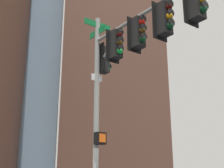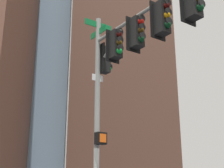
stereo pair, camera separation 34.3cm
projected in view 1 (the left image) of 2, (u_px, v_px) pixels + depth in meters
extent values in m
cylinder|color=gray|center=(96.00, 114.00, 10.83)|extent=(0.19, 0.19, 7.37)
cylinder|color=gray|center=(145.00, 13.00, 9.68)|extent=(4.61, 2.51, 0.12)
cylinder|color=gray|center=(112.00, 44.00, 10.81)|extent=(0.96, 0.56, 0.75)
cube|color=#0F6B33|center=(98.00, 25.00, 11.84)|extent=(0.58, 1.06, 0.24)
cube|color=#0F6B33|center=(98.00, 32.00, 11.75)|extent=(0.92, 0.50, 0.24)
cube|color=white|center=(97.00, 78.00, 11.22)|extent=(0.24, 0.41, 0.24)
cube|color=black|center=(116.00, 45.00, 10.63)|extent=(0.46, 0.46, 1.00)
cube|color=black|center=(113.00, 47.00, 10.77)|extent=(0.29, 0.50, 1.16)
sphere|color=#470A07|center=(120.00, 35.00, 10.56)|extent=(0.20, 0.20, 0.20)
cylinder|color=black|center=(121.00, 32.00, 10.54)|extent=(0.14, 0.22, 0.23)
sphere|color=#4C330A|center=(120.00, 43.00, 10.47)|extent=(0.20, 0.20, 0.20)
cylinder|color=black|center=(121.00, 40.00, 10.45)|extent=(0.14, 0.22, 0.23)
sphere|color=green|center=(120.00, 51.00, 10.39)|extent=(0.20, 0.20, 0.20)
cylinder|color=black|center=(121.00, 48.00, 10.36)|extent=(0.14, 0.22, 0.23)
cube|color=black|center=(138.00, 33.00, 9.78)|extent=(0.46, 0.46, 1.00)
cube|color=black|center=(134.00, 35.00, 9.92)|extent=(0.29, 0.50, 1.16)
sphere|color=red|center=(142.00, 22.00, 9.71)|extent=(0.20, 0.20, 0.20)
cylinder|color=black|center=(143.00, 19.00, 9.69)|extent=(0.14, 0.22, 0.23)
sphere|color=#4C330A|center=(142.00, 31.00, 9.62)|extent=(0.20, 0.20, 0.20)
cylinder|color=black|center=(144.00, 27.00, 9.60)|extent=(0.14, 0.22, 0.23)
sphere|color=#0A3819|center=(143.00, 40.00, 9.53)|extent=(0.20, 0.20, 0.20)
cylinder|color=black|center=(144.00, 36.00, 9.51)|extent=(0.14, 0.22, 0.23)
cube|color=black|center=(164.00, 19.00, 8.93)|extent=(0.46, 0.46, 1.00)
cube|color=black|center=(159.00, 22.00, 9.07)|extent=(0.29, 0.50, 1.16)
sphere|color=#470A07|center=(169.00, 7.00, 8.86)|extent=(0.20, 0.20, 0.20)
cylinder|color=black|center=(170.00, 3.00, 8.83)|extent=(0.14, 0.22, 0.23)
sphere|color=#F29E0C|center=(169.00, 16.00, 8.77)|extent=(0.20, 0.20, 0.20)
cylinder|color=black|center=(171.00, 13.00, 8.75)|extent=(0.14, 0.22, 0.23)
sphere|color=#0A3819|center=(170.00, 26.00, 8.68)|extent=(0.20, 0.20, 0.20)
cylinder|color=black|center=(172.00, 22.00, 8.66)|extent=(0.14, 0.22, 0.23)
cube|color=black|center=(196.00, 2.00, 8.07)|extent=(0.46, 0.46, 1.00)
cube|color=black|center=(190.00, 5.00, 8.22)|extent=(0.29, 0.50, 1.16)
sphere|color=#0A3819|center=(203.00, 9.00, 7.83)|extent=(0.20, 0.20, 0.20)
cylinder|color=black|center=(205.00, 5.00, 7.81)|extent=(0.14, 0.22, 0.23)
cube|color=black|center=(104.00, 60.00, 11.61)|extent=(0.46, 0.46, 1.00)
cube|color=black|center=(99.00, 59.00, 11.50)|extent=(0.50, 0.29, 1.16)
sphere|color=#470A07|center=(108.00, 54.00, 11.82)|extent=(0.20, 0.20, 0.20)
cylinder|color=black|center=(109.00, 52.00, 11.88)|extent=(0.22, 0.14, 0.23)
sphere|color=#4C330A|center=(108.00, 61.00, 11.73)|extent=(0.20, 0.20, 0.20)
cylinder|color=black|center=(109.00, 59.00, 11.79)|extent=(0.22, 0.14, 0.23)
sphere|color=green|center=(108.00, 69.00, 11.64)|extent=(0.20, 0.20, 0.20)
cylinder|color=black|center=(109.00, 67.00, 11.71)|extent=(0.22, 0.14, 0.23)
cube|color=black|center=(100.00, 138.00, 10.39)|extent=(0.39, 0.44, 0.40)
cube|color=#EA5914|center=(102.00, 138.00, 10.29)|extent=(0.14, 0.23, 0.28)
cube|color=brown|center=(108.00, 59.00, 60.32)|extent=(18.24, 17.40, 47.61)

